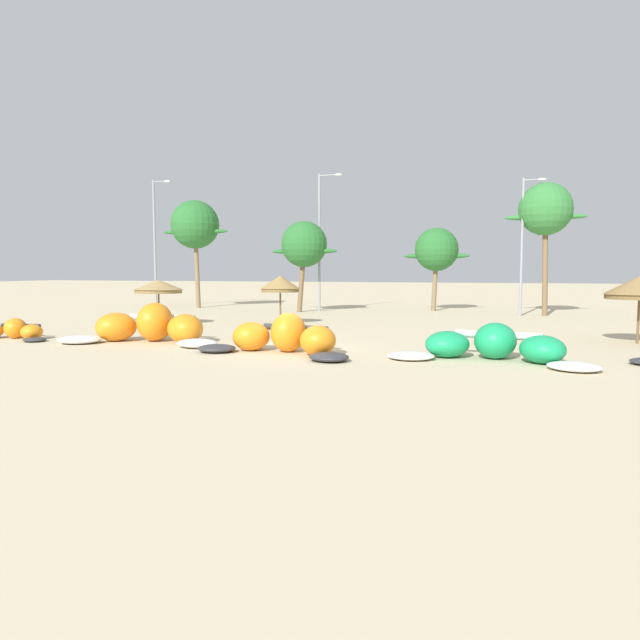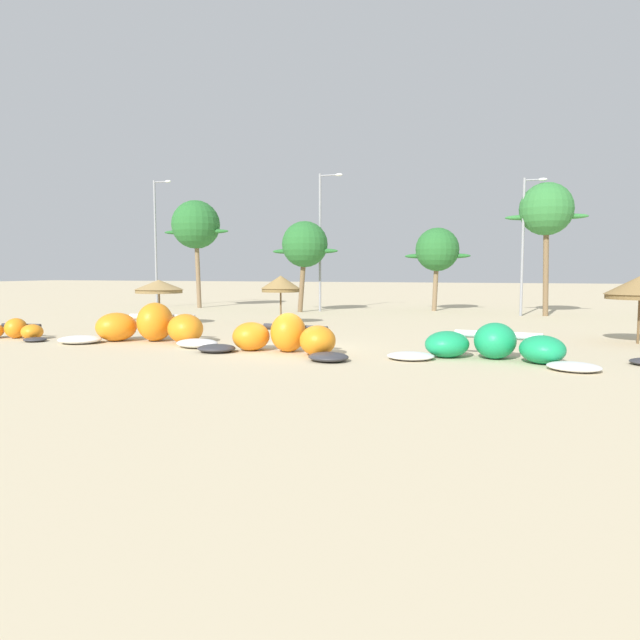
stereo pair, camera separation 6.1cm
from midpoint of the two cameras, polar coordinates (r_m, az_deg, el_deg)
ground_plane at (r=22.66m, az=-2.66°, el=-2.90°), size 260.00×260.00×0.00m
kite_far_left at (r=29.50m, az=-27.93°, el=-0.96°), size 4.62×2.33×0.92m
kite_left at (r=25.86m, az=-16.24°, el=-0.69°), size 7.50×3.69×1.68m
kite_left_of_center at (r=21.61m, az=-3.52°, el=-1.77°), size 6.43×3.48×1.48m
kite_center at (r=20.72m, az=16.72°, el=-2.48°), size 7.13×3.72×1.26m
beach_umbrella_near_van at (r=33.82m, az=-15.49°, el=3.19°), size 2.72×2.72×2.55m
beach_umbrella_middle at (r=33.33m, az=-3.83°, el=3.57°), size 2.27×2.27×2.78m
beach_umbrella_near_palms at (r=27.65m, az=28.99°, el=2.82°), size 2.82×2.82×2.85m
palm_leftmost at (r=49.18m, az=-12.06°, el=9.09°), size 5.91×3.94×8.80m
palm_left at (r=42.85m, az=-1.47°, el=7.38°), size 5.06×3.37×6.68m
palm_left_of_gap at (r=45.12m, az=11.48°, el=6.74°), size 4.93×3.29×6.31m
palm_center_left at (r=42.22m, az=21.38°, el=10.00°), size 5.27×3.51×8.92m
lamppost_west at (r=50.55m, az=-15.71°, el=7.78°), size 1.67×0.24×10.49m
lamppost_west_center at (r=43.67m, az=0.21°, el=8.28°), size 1.83×0.24×10.21m
lamppost_east_center at (r=41.52m, az=19.49°, el=7.42°), size 1.51×0.24×9.20m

